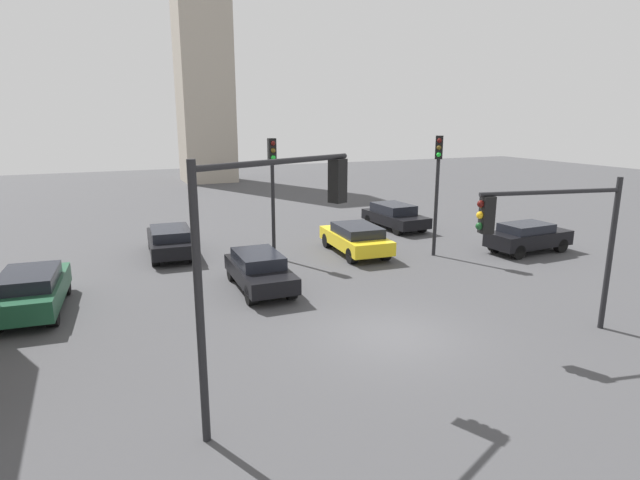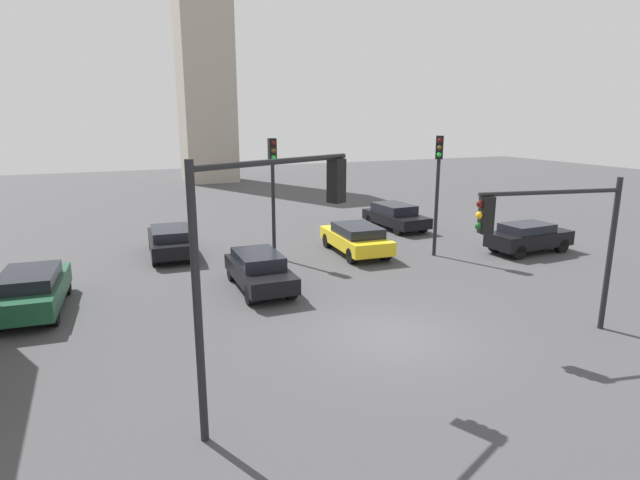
{
  "view_description": "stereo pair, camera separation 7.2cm",
  "coord_description": "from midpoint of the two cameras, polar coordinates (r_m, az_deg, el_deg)",
  "views": [
    {
      "loc": [
        -7.52,
        -11.86,
        6.16
      ],
      "look_at": [
        0.14,
        5.56,
        1.6
      ],
      "focal_mm": 29.04,
      "sensor_mm": 36.0,
      "label": 1
    },
    {
      "loc": [
        -7.45,
        -11.88,
        6.16
      ],
      "look_at": [
        0.14,
        5.56,
        1.6
      ],
      "focal_mm": 29.04,
      "sensor_mm": 36.0,
      "label": 2
    }
  ],
  "objects": [
    {
      "name": "traffic_light_0",
      "position": [
        10.6,
        -5.24,
        1.49
      ],
      "size": [
        3.91,
        1.87,
        5.44
      ],
      "rotation": [
        0.0,
        0.0,
        0.42
      ],
      "color": "black",
      "rests_on": "ground_plane"
    },
    {
      "name": "car_2",
      "position": [
        18.99,
        -29.28,
        -4.82
      ],
      "size": [
        2.15,
        4.53,
        1.41
      ],
      "rotation": [
        0.0,
        0.0,
        1.49
      ],
      "color": "#19472D",
      "rests_on": "ground_plane"
    },
    {
      "name": "traffic_light_3",
      "position": [
        15.59,
        23.73,
        1.39
      ],
      "size": [
        4.34,
        1.05,
        4.51
      ],
      "rotation": [
        0.0,
        0.0,
        2.95
      ],
      "color": "black",
      "rests_on": "ground_plane"
    },
    {
      "name": "ground_plane",
      "position": [
        15.32,
        7.91,
        -10.35
      ],
      "size": [
        104.79,
        104.79,
        0.0
      ],
      "primitive_type": "plane",
      "color": "#424244"
    },
    {
      "name": "car_4",
      "position": [
        18.96,
        -6.81,
        -3.28
      ],
      "size": [
        1.83,
        4.2,
        1.33
      ],
      "rotation": [
        0.0,
        0.0,
        -1.6
      ],
      "color": "black",
      "rests_on": "ground_plane"
    },
    {
      "name": "car_3",
      "position": [
        24.25,
        -16.2,
        -0.04
      ],
      "size": [
        2.13,
        4.59,
        1.31
      ],
      "rotation": [
        0.0,
        0.0,
        1.51
      ],
      "color": "black",
      "rests_on": "ground_plane"
    },
    {
      "name": "traffic_light_1",
      "position": [
        22.47,
        -5.34,
        7.03
      ],
      "size": [
        0.34,
        0.47,
        5.25
      ],
      "rotation": [
        0.0,
        0.0,
        -1.62
      ],
      "color": "black",
      "rests_on": "ground_plane"
    },
    {
      "name": "car_5",
      "position": [
        25.73,
        21.85,
        0.35
      ],
      "size": [
        4.04,
        1.84,
        1.38
      ],
      "rotation": [
        0.0,
        0.0,
        0.04
      ],
      "color": "black",
      "rests_on": "ground_plane"
    },
    {
      "name": "skyline_tower",
      "position": [
        51.96,
        -12.81,
        18.88
      ],
      "size": [
        4.75,
        4.75,
        22.67
      ],
      "primitive_type": "cube",
      "color": "#A89E8E",
      "rests_on": "ground_plane"
    },
    {
      "name": "car_0",
      "position": [
        29.33,
        8.15,
        2.65
      ],
      "size": [
        2.04,
        4.32,
        1.37
      ],
      "rotation": [
        0.0,
        0.0,
        -1.53
      ],
      "color": "black",
      "rests_on": "ground_plane"
    },
    {
      "name": "car_1",
      "position": [
        23.68,
        3.86,
        0.22
      ],
      "size": [
        2.21,
        4.52,
        1.37
      ],
      "rotation": [
        0.0,
        0.0,
        1.5
      ],
      "color": "yellow",
      "rests_on": "ground_plane"
    },
    {
      "name": "traffic_light_2",
      "position": [
        23.4,
        12.76,
        7.16
      ],
      "size": [
        0.45,
        0.48,
        5.34
      ],
      "rotation": [
        0.0,
        0.0,
        -2.21
      ],
      "color": "black",
      "rests_on": "ground_plane"
    }
  ]
}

